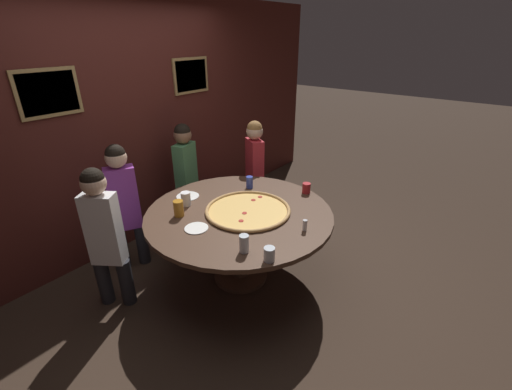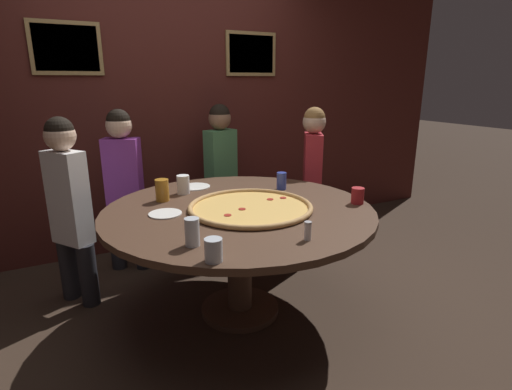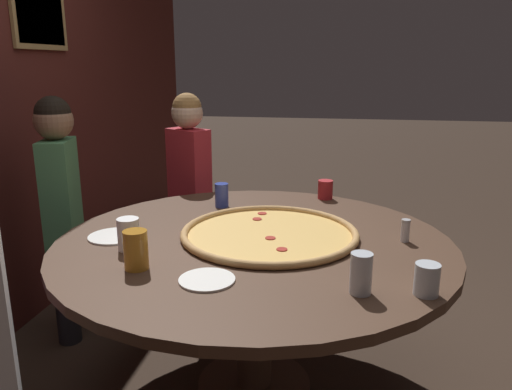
{
  "view_description": "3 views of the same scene",
  "coord_description": "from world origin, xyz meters",
  "views": [
    {
      "loc": [
        -2.06,
        -1.81,
        2.22
      ],
      "look_at": [
        0.12,
        -0.1,
        0.89
      ],
      "focal_mm": 24.0,
      "sensor_mm": 36.0,
      "label": 1
    },
    {
      "loc": [
        -1.0,
        -2.17,
        1.52
      ],
      "look_at": [
        0.12,
        -0.01,
        0.81
      ],
      "focal_mm": 28.0,
      "sensor_mm": 36.0,
      "label": 2
    },
    {
      "loc": [
        -1.99,
        -0.36,
        1.47
      ],
      "look_at": [
        -0.08,
        -0.02,
        0.96
      ],
      "focal_mm": 35.0,
      "sensor_mm": 36.0,
      "label": 3
    }
  ],
  "objects": [
    {
      "name": "drink_cup_front_edge",
      "position": [
        0.72,
        -0.27,
        0.79
      ],
      "size": [
        0.08,
        0.08,
        0.1
      ],
      "primitive_type": "cylinder",
      "color": "#B22328",
      "rests_on": "dining_table"
    },
    {
      "name": "drink_cup_beside_pizza",
      "position": [
        -0.43,
        -0.65,
        0.79
      ],
      "size": [
        0.08,
        0.08,
        0.11
      ],
      "primitive_type": "cylinder",
      "color": "silver",
      "rests_on": "dining_table"
    },
    {
      "name": "dining_table",
      "position": [
        0.0,
        0.0,
        0.62
      ],
      "size": [
        1.7,
        1.7,
        0.74
      ],
      "color": "#4C3323",
      "rests_on": "ground_plane"
    },
    {
      "name": "diner_side_right",
      "position": [
        0.98,
        0.59,
        0.74
      ],
      "size": [
        0.27,
        0.34,
        1.3
      ],
      "rotation": [
        0.0,
        0.0,
        -2.12
      ],
      "color": "#232328",
      "rests_on": "ground_plane"
    },
    {
      "name": "white_plate_far_back",
      "position": [
        -0.08,
        0.6,
        0.74
      ],
      "size": [
        0.22,
        0.22,
        0.01
      ],
      "primitive_type": "cylinder",
      "color": "white",
      "rests_on": "dining_table"
    },
    {
      "name": "ground_plane",
      "position": [
        0.0,
        0.0,
        0.0
      ],
      "size": [
        24.0,
        24.0,
        0.0
      ],
      "primitive_type": "plane",
      "color": "#38281E"
    },
    {
      "name": "white_plate_left_side",
      "position": [
        -0.45,
        0.09,
        0.74
      ],
      "size": [
        0.2,
        0.2,
        0.01
      ],
      "primitive_type": "cylinder",
      "color": "white",
      "rests_on": "dining_table"
    },
    {
      "name": "diner_far_left",
      "position": [
        0.33,
        1.1,
        0.75
      ],
      "size": [
        0.35,
        0.22,
        1.32
      ],
      "rotation": [
        0.0,
        0.0,
        -2.85
      ],
      "color": "#232328",
      "rests_on": "ground_plane"
    },
    {
      "name": "drink_cup_centre_back",
      "position": [
        0.47,
        0.26,
        0.8
      ],
      "size": [
        0.07,
        0.07,
        0.13
      ],
      "primitive_type": "cylinder",
      "color": "#384CB7",
      "rests_on": "dining_table"
    },
    {
      "name": "drink_cup_far_left",
      "position": [
        -0.21,
        0.48,
        0.81
      ],
      "size": [
        0.09,
        0.09,
        0.13
      ],
      "primitive_type": "cylinder",
      "color": "white",
      "rests_on": "dining_table"
    },
    {
      "name": "diner_side_left",
      "position": [
        -0.52,
        1.02,
        0.74
      ],
      "size": [
        0.34,
        0.26,
        1.31
      ],
      "rotation": [
        0.0,
        0.0,
        2.67
      ],
      "color": "#232328",
      "rests_on": "ground_plane"
    },
    {
      "name": "back_wall",
      "position": [
        0.0,
        1.45,
        1.3
      ],
      "size": [
        6.4,
        0.08,
        2.6
      ],
      "color": "#4C1E19",
      "rests_on": "ground_plane"
    },
    {
      "name": "giant_pizza",
      "position": [
        0.05,
        -0.06,
        0.75
      ],
      "size": [
        0.78,
        0.78,
        0.03
      ],
      "color": "#EAB75B",
      "rests_on": "dining_table"
    },
    {
      "name": "drink_cup_near_left",
      "position": [
        -0.39,
        0.37,
        0.81
      ],
      "size": [
        0.09,
        0.09,
        0.15
      ],
      "primitive_type": "cylinder",
      "color": "#BC7A23",
      "rests_on": "dining_table"
    },
    {
      "name": "condiment_shaker",
      "position": [
        0.08,
        -0.64,
        0.79
      ],
      "size": [
        0.04,
        0.04,
        0.1
      ],
      "color": "silver",
      "rests_on": "dining_table"
    },
    {
      "name": "diner_far_right",
      "position": [
        -0.94,
        0.65,
        0.73
      ],
      "size": [
        0.28,
        0.33,
        1.3
      ],
      "rotation": [
        0.0,
        0.0,
        2.17
      ],
      "color": "#232328",
      "rests_on": "ground_plane"
    },
    {
      "name": "drink_cup_by_shaker",
      "position": [
        -0.45,
        -0.44,
        0.81
      ],
      "size": [
        0.07,
        0.07,
        0.14
      ],
      "primitive_type": "cylinder",
      "color": "silver",
      "rests_on": "dining_table"
    }
  ]
}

